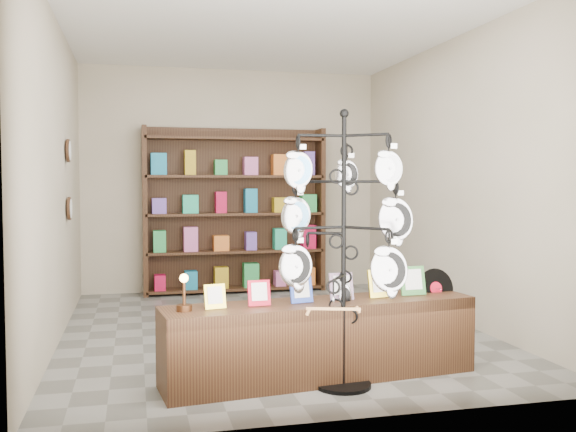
# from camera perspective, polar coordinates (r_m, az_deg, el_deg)

# --- Properties ---
(ground) EXTENTS (5.00, 5.00, 0.00)m
(ground) POSITION_cam_1_polar(r_m,az_deg,el_deg) (6.51, -1.57, -10.05)
(ground) COLOR slate
(ground) RESTS_ON ground
(room_envelope) EXTENTS (5.00, 5.00, 5.00)m
(room_envelope) POSITION_cam_1_polar(r_m,az_deg,el_deg) (6.36, -1.59, 6.42)
(room_envelope) COLOR #BDAD99
(room_envelope) RESTS_ON ground
(display_tree) EXTENTS (1.09, 1.09, 1.99)m
(display_tree) POSITION_cam_1_polar(r_m,az_deg,el_deg) (4.57, 4.98, -1.04)
(display_tree) COLOR black
(display_tree) RESTS_ON ground
(front_shelf) EXTENTS (2.42, 0.76, 0.84)m
(front_shelf) POSITION_cam_1_polar(r_m,az_deg,el_deg) (4.88, 2.98, -10.93)
(front_shelf) COLOR black
(front_shelf) RESTS_ON ground
(back_shelving) EXTENTS (2.42, 0.36, 2.20)m
(back_shelving) POSITION_cam_1_polar(r_m,az_deg,el_deg) (8.62, -4.73, 0.05)
(back_shelving) COLOR black
(back_shelving) RESTS_ON ground
(wall_clocks) EXTENTS (0.03, 0.24, 0.84)m
(wall_clocks) POSITION_cam_1_polar(r_m,az_deg,el_deg) (7.04, -18.90, 3.08)
(wall_clocks) COLOR black
(wall_clocks) RESTS_ON ground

